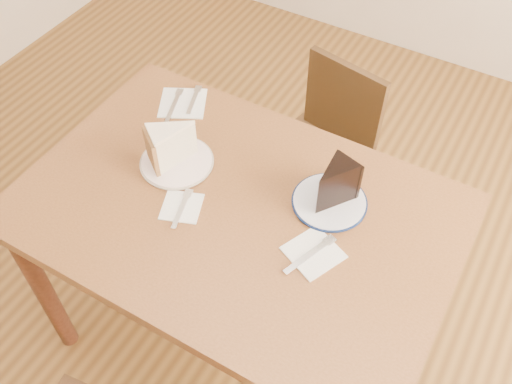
{
  "coord_description": "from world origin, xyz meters",
  "views": [
    {
      "loc": [
        0.54,
        -0.82,
        1.98
      ],
      "look_at": [
        0.04,
        0.04,
        0.8
      ],
      "focal_mm": 40.0,
      "sensor_mm": 36.0,
      "label": 1
    }
  ],
  "objects_px": {
    "plate_cream": "(177,162)",
    "chocolate_cake": "(332,187)",
    "carrot_cake": "(175,144)",
    "table": "(237,229)",
    "plate_navy": "(329,202)",
    "chair_far": "(320,153)"
  },
  "relations": [
    {
      "from": "chocolate_cake",
      "to": "plate_cream",
      "type": "bearing_deg",
      "value": 26.12
    },
    {
      "from": "plate_cream",
      "to": "chocolate_cake",
      "type": "relative_size",
      "value": 1.72
    },
    {
      "from": "chocolate_cake",
      "to": "carrot_cake",
      "type": "bearing_deg",
      "value": 24.89
    },
    {
      "from": "chair_far",
      "to": "table",
      "type": "bearing_deg",
      "value": 101.74
    },
    {
      "from": "table",
      "to": "plate_cream",
      "type": "xyz_separation_m",
      "value": [
        -0.24,
        0.06,
        0.1
      ]
    },
    {
      "from": "table",
      "to": "chair_far",
      "type": "height_order",
      "value": "chair_far"
    },
    {
      "from": "plate_navy",
      "to": "chocolate_cake",
      "type": "relative_size",
      "value": 1.67
    },
    {
      "from": "plate_navy",
      "to": "plate_cream",
      "type": "bearing_deg",
      "value": -169.11
    },
    {
      "from": "plate_cream",
      "to": "chair_far",
      "type": "bearing_deg",
      "value": 67.08
    },
    {
      "from": "plate_navy",
      "to": "chair_far",
      "type": "bearing_deg",
      "value": 115.56
    },
    {
      "from": "plate_cream",
      "to": "table",
      "type": "bearing_deg",
      "value": -13.38
    },
    {
      "from": "table",
      "to": "chocolate_cake",
      "type": "relative_size",
      "value": 9.98
    },
    {
      "from": "plate_cream",
      "to": "carrot_cake",
      "type": "distance_m",
      "value": 0.06
    },
    {
      "from": "table",
      "to": "plate_navy",
      "type": "distance_m",
      "value": 0.28
    },
    {
      "from": "carrot_cake",
      "to": "chair_far",
      "type": "bearing_deg",
      "value": 102.62
    },
    {
      "from": "table",
      "to": "plate_cream",
      "type": "bearing_deg",
      "value": 166.62
    },
    {
      "from": "table",
      "to": "carrot_cake",
      "type": "bearing_deg",
      "value": 164.87
    },
    {
      "from": "carrot_cake",
      "to": "chocolate_cake",
      "type": "height_order",
      "value": "chocolate_cake"
    },
    {
      "from": "table",
      "to": "chair_far",
      "type": "relative_size",
      "value": 1.57
    },
    {
      "from": "plate_navy",
      "to": "carrot_cake",
      "type": "relative_size",
      "value": 1.52
    },
    {
      "from": "chocolate_cake",
      "to": "table",
      "type": "bearing_deg",
      "value": 48.47
    },
    {
      "from": "table",
      "to": "carrot_cake",
      "type": "height_order",
      "value": "carrot_cake"
    }
  ]
}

